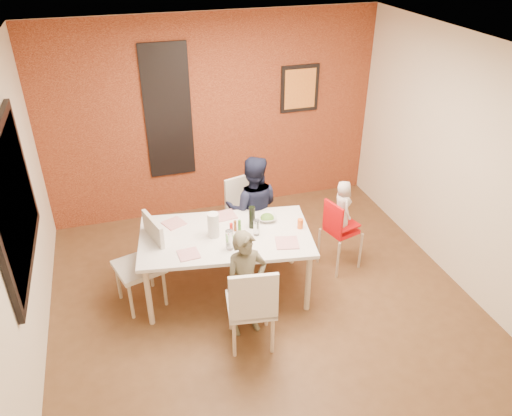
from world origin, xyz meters
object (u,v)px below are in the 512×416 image
object	(u,v)px
chair_left	(146,258)
paper_towel_roll	(213,225)
chair_far	(246,210)
child_near	(246,284)
high_chair	(339,228)
child_far	(253,209)
chair_near	(252,304)
dining_table	(226,240)
wine_bottle	(252,217)
toddler	(342,206)

from	to	relation	value
chair_left	paper_towel_roll	bearing A→B (deg)	65.96
chair_far	child_near	world-z (taller)	child_near
high_chair	child_far	world-z (taller)	child_far
chair_near	high_chair	size ratio (longest dim) A/B	1.08
dining_table	wine_bottle	xyz separation A→B (m)	(0.31, 0.06, 0.19)
toddler	paper_towel_roll	xyz separation A→B (m)	(-1.51, -0.06, 0.06)
dining_table	wine_bottle	bearing A→B (deg)	10.63
dining_table	high_chair	distance (m)	1.38
dining_table	toddler	xyz separation A→B (m)	(1.39, 0.07, 0.15)
chair_near	toddler	distance (m)	1.70
chair_near	wine_bottle	xyz separation A→B (m)	(0.29, 0.96, 0.34)
dining_table	high_chair	bearing A→B (deg)	2.63
dining_table	paper_towel_roll	bearing A→B (deg)	172.99
child_near	wine_bottle	xyz separation A→B (m)	(0.27, 0.71, 0.30)
chair_left	child_far	distance (m)	1.40
dining_table	chair_left	bearing A→B (deg)	172.42
chair_near	chair_far	size ratio (longest dim) A/B	1.04
dining_table	paper_towel_roll	world-z (taller)	paper_towel_roll
chair_far	wine_bottle	size ratio (longest dim) A/B	3.68
high_chair	wine_bottle	xyz separation A→B (m)	(-1.05, -0.00, 0.34)
dining_table	child_near	distance (m)	0.66
dining_table	child_near	size ratio (longest dim) A/B	1.66
child_far	toddler	distance (m)	1.05
dining_table	chair_near	bearing A→B (deg)	-88.26
dining_table	paper_towel_roll	distance (m)	0.24
chair_near	chair_left	xyz separation A→B (m)	(-0.87, 1.01, 0.01)
child_near	chair_left	bearing A→B (deg)	132.17
chair_far	chair_left	bearing A→B (deg)	-166.88
chair_left	child_near	size ratio (longest dim) A/B	0.85
chair_far	high_chair	xyz separation A→B (m)	(0.92, -0.75, 0.01)
dining_table	child_far	distance (m)	0.74
chair_far	child_near	xyz separation A→B (m)	(-0.41, -1.47, 0.06)
chair_near	chair_far	xyz separation A→B (m)	(0.42, 1.71, -0.02)
chair_left	paper_towel_roll	xyz separation A→B (m)	(0.73, -0.10, 0.33)
dining_table	toddler	world-z (taller)	toddler
child_far	chair_far	bearing A→B (deg)	-68.58
high_chair	wine_bottle	size ratio (longest dim) A/B	3.52
high_chair	child_far	distance (m)	1.04
high_chair	child_near	distance (m)	1.51
wine_bottle	paper_towel_roll	xyz separation A→B (m)	(-0.43, -0.04, 0.01)
chair_left	child_far	size ratio (longest dim) A/B	0.74
child_far	wine_bottle	bearing A→B (deg)	88.83
high_chair	wine_bottle	distance (m)	1.11
chair_left	chair_far	bearing A→B (deg)	101.91
chair_near	wine_bottle	size ratio (longest dim) A/B	3.81
child_far	paper_towel_roll	xyz separation A→B (m)	(-0.59, -0.55, 0.22)
dining_table	wine_bottle	distance (m)	0.37
chair_near	chair_left	world-z (taller)	chair_left
dining_table	toddler	size ratio (longest dim) A/B	3.19
dining_table	child_far	bearing A→B (deg)	50.31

